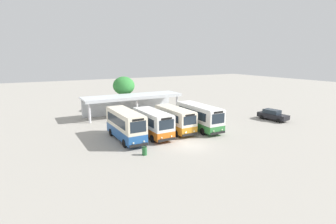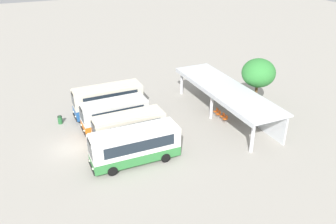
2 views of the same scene
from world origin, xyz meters
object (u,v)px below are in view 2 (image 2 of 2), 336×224
waiting_chair_fourth_seat (226,118)px  litter_bin_apron (60,120)px  city_bus_nearest_orange (108,99)px  city_bus_fourth_amber (135,145)px  waiting_chair_end_by_column (216,111)px  waiting_chair_second_from_end (219,113)px  waiting_chair_middle_seat (223,116)px  city_bus_second_in_row (115,113)px  city_bus_middle_cream (129,127)px

waiting_chair_fourth_seat → litter_bin_apron: litter_bin_apron is taller
city_bus_nearest_orange → litter_bin_apron: city_bus_nearest_orange is taller
city_bus_fourth_amber → waiting_chair_fourth_seat: 12.02m
city_bus_nearest_orange → waiting_chair_end_by_column: bearing=64.9°
waiting_chair_fourth_seat → litter_bin_apron: 18.17m
waiting_chair_second_from_end → waiting_chair_middle_seat: same height
waiting_chair_middle_seat → litter_bin_apron: bearing=-111.6°
waiting_chair_second_from_end → city_bus_second_in_row: bearing=-102.4°
city_bus_nearest_orange → waiting_chair_end_by_column: 12.43m
waiting_chair_end_by_column → city_bus_middle_cream: bearing=-81.8°
city_bus_nearest_orange → waiting_chair_fourth_seat: size_ratio=9.14×
waiting_chair_middle_seat → city_bus_fourth_amber: bearing=-72.4°
city_bus_fourth_amber → litter_bin_apron: (-10.27, -5.10, -1.38)m
city_bus_fourth_amber → waiting_chair_second_from_end: 12.35m
waiting_chair_end_by_column → waiting_chair_second_from_end: (0.66, -0.08, 0.00)m
city_bus_second_in_row → waiting_chair_second_from_end: bearing=77.6°
waiting_chair_second_from_end → waiting_chair_end_by_column: bearing=172.8°
city_bus_nearest_orange → city_bus_middle_cream: (6.82, 0.22, -0.19)m
city_bus_fourth_amber → waiting_chair_end_by_column: bearing=113.3°
city_bus_middle_cream → litter_bin_apron: bearing=-140.3°
city_bus_nearest_orange → litter_bin_apron: (-0.05, -5.48, -1.46)m
city_bus_nearest_orange → waiting_chair_end_by_column: size_ratio=9.14×
city_bus_second_in_row → waiting_chair_fourth_seat: 12.09m
city_bus_fourth_amber → waiting_chair_second_from_end: city_bus_fourth_amber is taller
city_bus_fourth_amber → waiting_chair_middle_seat: (-3.67, 11.60, -1.31)m
city_bus_nearest_orange → city_bus_fourth_amber: size_ratio=0.97×
city_bus_fourth_amber → waiting_chair_middle_seat: size_ratio=9.44×
waiting_chair_end_by_column → waiting_chair_second_from_end: size_ratio=1.00×
city_bus_second_in_row → litter_bin_apron: (-3.46, -5.24, -1.30)m
city_bus_middle_cream → litter_bin_apron: size_ratio=7.91×
city_bus_middle_cream → waiting_chair_end_by_column: bearing=98.2°
city_bus_middle_cream → waiting_chair_second_from_end: city_bus_middle_cream is taller
city_bus_second_in_row → waiting_chair_end_by_column: (1.82, 11.43, -1.23)m
city_bus_nearest_orange → waiting_chair_fourth_seat: (7.21, 11.18, -1.39)m
litter_bin_apron → city_bus_second_in_row: bearing=56.6°
city_bus_nearest_orange → litter_bin_apron: bearing=-90.5°
waiting_chair_second_from_end → waiting_chair_middle_seat: bearing=10.1°
city_bus_fourth_amber → waiting_chair_second_from_end: (-4.33, 11.49, -1.31)m
city_bus_middle_cream → waiting_chair_second_from_end: (-0.92, 10.89, -1.21)m
waiting_chair_middle_seat → litter_bin_apron: litter_bin_apron is taller
city_bus_fourth_amber → litter_bin_apron: bearing=-153.6°
waiting_chair_end_by_column → waiting_chair_fourth_seat: size_ratio=1.00×
waiting_chair_second_from_end → waiting_chair_fourth_seat: 1.32m
city_bus_fourth_amber → waiting_chair_middle_seat: 12.24m
city_bus_middle_cream → city_bus_fourth_amber: (3.41, -0.60, 0.10)m
waiting_chair_second_from_end → waiting_chair_fourth_seat: bearing=3.1°
litter_bin_apron → city_bus_nearest_orange: bearing=89.5°
city_bus_middle_cream → waiting_chair_end_by_column: size_ratio=8.27×
city_bus_second_in_row → waiting_chair_end_by_column: 11.64m
city_bus_fourth_amber → waiting_chair_end_by_column: (-4.99, 11.57, -1.31)m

